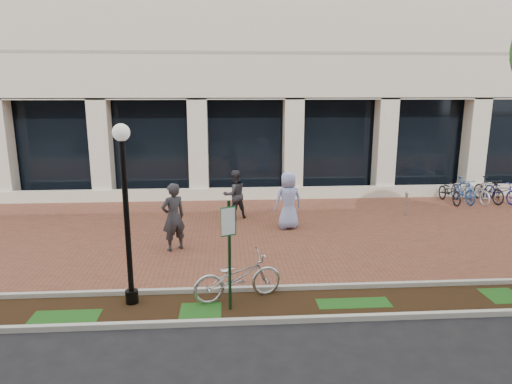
{
  "coord_description": "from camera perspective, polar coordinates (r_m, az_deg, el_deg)",
  "views": [
    {
      "loc": [
        -0.87,
        -14.31,
        4.61
      ],
      "look_at": [
        0.04,
        -0.8,
        1.53
      ],
      "focal_mm": 32.0,
      "sensor_mm": 36.0,
      "label": 1
    }
  ],
  "objects": [
    {
      "name": "curb_street_side",
      "position": [
        9.52,
        1.94,
        -15.75
      ],
      "size": [
        40.0,
        0.12,
        0.12
      ],
      "primitive_type": "cube",
      "color": "#AFAEA5",
      "rests_on": "ground"
    },
    {
      "name": "pedestrian_left",
      "position": [
        13.34,
        -10.29,
        -3.1
      ],
      "size": [
        0.87,
        0.8,
        1.99
      ],
      "primitive_type": "imported",
      "rotation": [
        0.0,
        0.0,
        3.71
      ],
      "color": "#2B2B30",
      "rests_on": "ground"
    },
    {
      "name": "pedestrian_right",
      "position": [
        15.21,
        4.05,
        -1.05
      ],
      "size": [
        1.07,
        0.84,
        1.94
      ],
      "primitive_type": "imported",
      "rotation": [
        0.0,
        0.0,
        3.4
      ],
      "color": "#93A0DB",
      "rests_on": "ground"
    },
    {
      "name": "bike_rack_cluster",
      "position": [
        20.85,
        25.78,
        0.14
      ],
      "size": [
        3.05,
        1.88,
        1.04
      ],
      "rotation": [
        0.0,
        0.0,
        0.13
      ],
      "color": "black",
      "rests_on": "ground"
    },
    {
      "name": "parking_sign",
      "position": [
        9.45,
        -3.36,
        -6.22
      ],
      "size": [
        0.34,
        0.07,
        2.4
      ],
      "rotation": [
        0.0,
        0.0,
        0.42
      ],
      "color": "#123319",
      "rests_on": "ground"
    },
    {
      "name": "brick_plaza",
      "position": [
        15.06,
        -0.37,
        -4.98
      ],
      "size": [
        40.0,
        9.0,
        0.01
      ],
      "primitive_type": "cube",
      "color": "brown",
      "rests_on": "ground"
    },
    {
      "name": "bollard",
      "position": [
        17.69,
        18.25,
        -1.35
      ],
      "size": [
        0.12,
        0.12,
        0.93
      ],
      "color": "silver",
      "rests_on": "ground"
    },
    {
      "name": "curb_plaza_side",
      "position": [
        10.85,
        1.12,
        -11.97
      ],
      "size": [
        40.0,
        0.12,
        0.12
      ],
      "primitive_type": "cube",
      "color": "#AFAEA5",
      "rests_on": "ground"
    },
    {
      "name": "planting_strip",
      "position": [
        10.2,
        1.5,
        -14.01
      ],
      "size": [
        40.0,
        1.5,
        0.01
      ],
      "primitive_type": "cube",
      "color": "black",
      "rests_on": "ground"
    },
    {
      "name": "ground",
      "position": [
        15.06,
        -0.37,
        -4.99
      ],
      "size": [
        120.0,
        120.0,
        0.0
      ],
      "primitive_type": "plane",
      "color": "black",
      "rests_on": "ground"
    },
    {
      "name": "pedestrian_mid",
      "position": [
        16.37,
        -2.71,
        -0.32
      ],
      "size": [
        1.06,
        0.97,
        1.78
      ],
      "primitive_type": "imported",
      "rotation": [
        0.0,
        0.0,
        3.56
      ],
      "color": "#2A292F",
      "rests_on": "ground"
    },
    {
      "name": "locked_bicycle",
      "position": [
        10.29,
        -2.29,
        -10.54
      ],
      "size": [
        2.14,
        1.24,
        1.06
      ],
      "primitive_type": "imported",
      "rotation": [
        0.0,
        0.0,
        1.85
      ],
      "color": "#BBBBBF",
      "rests_on": "ground"
    },
    {
      "name": "lamppost",
      "position": [
        9.92,
        -15.96,
        -1.59
      ],
      "size": [
        0.36,
        0.36,
        3.92
      ],
      "color": "black",
      "rests_on": "ground"
    }
  ]
}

